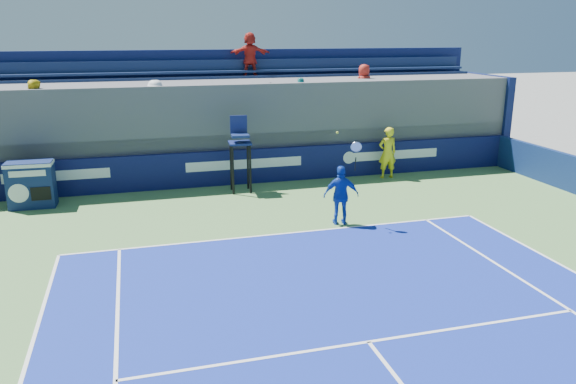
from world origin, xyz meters
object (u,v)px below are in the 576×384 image
object	(u,v)px
match_clock	(31,183)
tennis_player	(341,195)
ball_person	(387,153)
umpire_chair	(240,146)

from	to	relation	value
match_clock	tennis_player	xyz separation A→B (m)	(8.31, -3.92, 0.09)
ball_person	umpire_chair	world-z (taller)	umpire_chair
umpire_chair	match_clock	bearing A→B (deg)	-179.86
ball_person	match_clock	xyz separation A→B (m)	(-11.69, -0.36, -0.19)
match_clock	tennis_player	size ratio (longest dim) A/B	0.54
match_clock	ball_person	bearing A→B (deg)	1.79
umpire_chair	tennis_player	world-z (taller)	tennis_player
umpire_chair	tennis_player	xyz separation A→B (m)	(2.00, -3.94, -0.70)
ball_person	umpire_chair	distance (m)	5.42
match_clock	tennis_player	distance (m)	9.19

